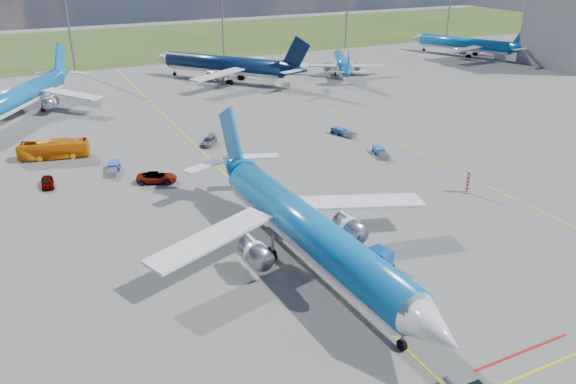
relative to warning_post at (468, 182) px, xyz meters
name	(u,v)px	position (x,y,z in m)	size (l,w,h in m)	color
ground	(322,268)	(-26.00, -8.00, -1.50)	(400.00, 400.00, 0.00)	#555553
grass_strip	(92,46)	(-26.00, 142.00, -1.50)	(400.00, 80.00, 0.01)	#2D4719
taxiway_lines	(227,174)	(-25.83, 19.70, -1.49)	(60.25, 160.00, 0.02)	gold
floodlight_masts	(149,16)	(-16.00, 102.00, 11.06)	(202.20, 0.50, 22.70)	slate
warning_post	(468,182)	(0.00, 0.00, 0.00)	(0.50, 0.50, 3.00)	red
bg_jet_nnw	(25,115)	(-49.62, 64.95, -1.50)	(30.63, 40.20, 10.53)	#0C67B4
bg_jet_n	(225,81)	(-5.64, 75.24, -1.50)	(32.61, 42.80, 11.21)	#07183A
bg_jet_ne	(342,73)	(23.64, 70.48, -1.50)	(22.66, 29.74, 7.79)	#0C67B4
bg_jet_ene	(463,56)	(67.97, 75.87, -1.50)	(28.77, 37.76, 9.89)	#0C67B4
main_airliner	(309,265)	(-26.99, -6.93, -1.50)	(33.46, 43.92, 11.50)	#0C67B4
uld_container	(380,257)	(-20.54, -10.04, -0.65)	(1.71, 2.14, 1.71)	#0B47A2
apron_bus	(54,149)	(-46.84, 37.17, -0.08)	(2.38, 10.19, 2.84)	orange
service_car_a	(47,182)	(-48.76, 26.02, -0.84)	(1.55, 3.86, 1.31)	#999999
service_car_b	(157,177)	(-35.34, 21.00, -0.76)	(2.45, 5.31, 1.48)	#999999
service_car_c	(209,141)	(-23.97, 32.90, -0.86)	(1.78, 4.38, 1.27)	#999999
baggage_tug_w	(380,152)	(-2.00, 16.66, -1.02)	(2.45, 4.74, 1.03)	#19619A
baggage_tug_c	(113,168)	(-39.91, 27.70, -0.99)	(2.51, 5.00, 1.09)	#1B43A4
baggage_tug_e	(343,132)	(-2.11, 27.59, -1.00)	(2.60, 4.93, 1.07)	navy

